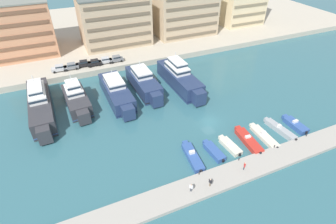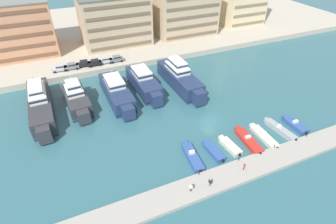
{
  "view_description": "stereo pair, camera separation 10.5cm",
  "coord_description": "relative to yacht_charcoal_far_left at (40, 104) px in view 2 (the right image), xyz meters",
  "views": [
    {
      "loc": [
        -26.2,
        -37.47,
        35.66
      ],
      "look_at": [
        -8.26,
        3.77,
        2.5
      ],
      "focal_mm": 28.0,
      "sensor_mm": 36.0,
      "label": 1
    },
    {
      "loc": [
        -26.11,
        -37.52,
        35.66
      ],
      "look_at": [
        -8.26,
        3.77,
        2.5
      ],
      "focal_mm": 28.0,
      "sensor_mm": 36.0,
      "label": 2
    }
  ],
  "objects": [
    {
      "name": "yacht_navy_center_left",
      "position": [
        24.55,
        0.32,
        -0.25
      ],
      "size": [
        5.25,
        18.04,
        7.02
      ],
      "color": "navy",
      "rests_on": "ground"
    },
    {
      "name": "pedestrian_mid_deck",
      "position": [
        20.78,
        -32.97,
        -0.71
      ],
      "size": [
        0.48,
        0.52,
        1.71
      ],
      "color": "#4C515B",
      "rests_on": "pier_dock"
    },
    {
      "name": "apartment_block_left",
      "position": [
        25.34,
        30.9,
        7.15
      ],
      "size": [
        21.82,
        15.33,
        17.6
      ],
      "color": "#C6AD89",
      "rests_on": "quay_promenade"
    },
    {
      "name": "motorboat_cream_center",
      "position": [
        40.61,
        -26.82,
        -2.03
      ],
      "size": [
        2.18,
        8.18,
        1.27
      ],
      "color": "beige",
      "rests_on": "ground"
    },
    {
      "name": "yacht_navy_center",
      "position": [
        33.78,
        -1.56,
        0.11
      ],
      "size": [
        5.65,
        20.96,
        8.54
      ],
      "color": "navy",
      "rests_on": "ground"
    },
    {
      "name": "motorboat_cream_mid_left",
      "position": [
        32.67,
        -26.51,
        -1.97
      ],
      "size": [
        2.27,
        6.06,
        1.24
      ],
      "color": "beige",
      "rests_on": "ground"
    },
    {
      "name": "car_silver_center",
      "position": [
        18.21,
        16.12,
        0.28
      ],
      "size": [
        4.18,
        2.08,
        1.8
      ],
      "color": "#B7BCC1",
      "rests_on": "quay_promenade"
    },
    {
      "name": "bollard_west",
      "position": [
        23.66,
        -30.46,
        -1.4
      ],
      "size": [
        0.2,
        0.2,
        0.61
      ],
      "color": "#2D2D33",
      "rests_on": "pier_dock"
    },
    {
      "name": "car_black_center_left",
      "position": [
        15.08,
        15.83,
        0.28
      ],
      "size": [
        4.12,
        1.96,
        1.8
      ],
      "color": "black",
      "rests_on": "quay_promenade"
    },
    {
      "name": "apartment_block_far_left",
      "position": [
        -2.22,
        34.62,
        7.41
      ],
      "size": [
        18.12,
        18.02,
        18.13
      ],
      "color": "tan",
      "rests_on": "quay_promenade"
    },
    {
      "name": "motorboat_blue_far_left",
      "position": [
        24.65,
        -26.2,
        -1.87
      ],
      "size": [
        2.55,
        8.06,
        1.61
      ],
      "color": "#33569E",
      "rests_on": "ground"
    },
    {
      "name": "apartment_block_mid_left",
      "position": [
        50.31,
        30.97,
        8.8
      ],
      "size": [
        21.54,
        16.15,
        20.91
      ],
      "color": "#C6AD89",
      "rests_on": "quay_promenade"
    },
    {
      "name": "motorboat_blue_mid_right",
      "position": [
        48.98,
        -26.69,
        -1.85
      ],
      "size": [
        2.12,
        6.48,
        1.57
      ],
      "color": "#33569E",
      "rests_on": "ground"
    },
    {
      "name": "car_grey_left",
      "position": [
        8.69,
        16.13,
        0.28
      ],
      "size": [
        4.16,
        2.05,
        1.8
      ],
      "color": "slate",
      "rests_on": "quay_promenade"
    },
    {
      "name": "pier_dock",
      "position": [
        33.23,
        -32.53,
        -2.07
      ],
      "size": [
        120.0,
        4.65,
        0.68
      ],
      "primitive_type": "cube",
      "color": "#A8A399",
      "rests_on": "ground"
    },
    {
      "name": "motorboat_red_center_left",
      "position": [
        36.82,
        -26.72,
        -1.89
      ],
      "size": [
        2.6,
        8.42,
        1.4
      ],
      "color": "red",
      "rests_on": "ground"
    },
    {
      "name": "car_black_mid_left",
      "position": [
        12.1,
        16.49,
        0.28
      ],
      "size": [
        4.19,
        2.12,
        1.8
      ],
      "color": "black",
      "rests_on": "quay_promenade"
    },
    {
      "name": "yacht_charcoal_far_left",
      "position": [
        0.0,
        0.0,
        0.0
      ],
      "size": [
        5.15,
        22.92,
        8.23
      ],
      "color": "#333338",
      "rests_on": "ground"
    },
    {
      "name": "bollard_east",
      "position": [
        48.1,
        -30.46,
        -1.4
      ],
      "size": [
        0.2,
        0.2,
        0.61
      ],
      "color": "#2D2D33",
      "rests_on": "pier_dock"
    },
    {
      "name": "yacht_charcoal_left",
      "position": [
        7.74,
        -0.68,
        -0.24
      ],
      "size": [
        5.51,
        15.52,
        7.79
      ],
      "color": "#333338",
      "rests_on": "ground"
    },
    {
      "name": "yacht_navy_mid_left",
      "position": [
        17.1,
        -1.13,
        -0.39
      ],
      "size": [
        5.32,
        19.4,
        6.71
      ],
      "color": "navy",
      "rests_on": "ground"
    },
    {
      "name": "quay_promenade",
      "position": [
        33.23,
        47.87,
        -1.55
      ],
      "size": [
        180.0,
        70.0,
        1.71
      ],
      "primitive_type": "cube",
      "color": "#BCB29E",
      "rests_on": "ground"
    },
    {
      "name": "car_silver_far_left",
      "position": [
        5.54,
        16.27,
        0.28
      ],
      "size": [
        4.18,
        2.08,
        1.8
      ],
      "color": "#B7BCC1",
      "rests_on": "quay_promenade"
    },
    {
      "name": "bollard_east_mid",
      "position": [
        39.95,
        -30.46,
        -1.4
      ],
      "size": [
        0.2,
        0.2,
        0.61
      ],
      "color": "#2D2D33",
      "rests_on": "pier_dock"
    },
    {
      "name": "pedestrian_near_edge",
      "position": [
        31.29,
        -32.6,
        -0.71
      ],
      "size": [
        0.45,
        0.57,
        1.71
      ],
      "color": "#282D3D",
      "rests_on": "pier_dock"
    },
    {
      "name": "motorboat_grey_center_right",
      "position": [
        44.91,
        -26.64,
        -1.86
      ],
      "size": [
        2.28,
        8.18,
        1.47
      ],
      "color": "#9EA3A8",
      "rests_on": "ground"
    },
    {
      "name": "ground_plane",
      "position": [
        33.23,
        -17.99,
        -2.41
      ],
      "size": [
        400.0,
        400.0,
        0.0
      ],
      "primitive_type": "plane",
      "color": "#336670"
    },
    {
      "name": "motorboat_blue_left",
      "position": [
        28.99,
        -26.59,
        -1.9
      ],
      "size": [
        2.13,
        6.12,
        1.01
      ],
      "color": "#33569E",
      "rests_on": "ground"
    },
    {
      "name": "car_grey_center_right",
      "position": [
        21.47,
        15.93,
        0.28
      ],
      "size": [
        4.13,
        1.98,
        1.8
      ],
      "color": "slate",
      "rests_on": "quay_promenade"
    },
    {
      "name": "bollard_west_mid",
      "position": [
        31.81,
        -30.46,
        -1.4
      ],
      "size": [
        0.2,
        0.2,
        0.61
      ],
      "color": "#2D2D33",
      "rests_on": "pier_dock"
    },
    {
      "name": "pedestrian_far_side",
      "position": [
        24.08,
        -33.28,
        -0.72
      ],
      "size": [
        0.32,
        0.65,
        1.7
      ],
      "color": "#7A6B56",
      "rests_on": "pier_dock"
    }
  ]
}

